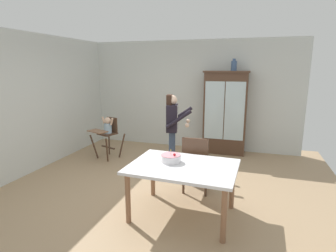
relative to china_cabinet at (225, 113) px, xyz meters
name	(u,v)px	position (x,y,z in m)	size (l,w,h in m)	color
ground_plane	(157,188)	(-0.89, -2.37, -0.99)	(6.24, 6.24, 0.00)	tan
wall_back	(191,95)	(-0.89, 0.26, 0.36)	(5.32, 0.06, 2.70)	silver
wall_left	(26,104)	(-3.52, -2.37, 0.36)	(0.06, 5.32, 2.70)	silver
china_cabinet	(225,113)	(0.00, 0.00, 0.00)	(1.04, 0.48, 1.96)	#4C3323
ceramic_vase	(234,66)	(0.15, 0.00, 1.09)	(0.13, 0.13, 0.27)	#3D567F
high_chair_with_toddler	(107,130)	(-2.48, -1.20, -0.33)	(0.73, 0.81, 0.95)	#4C3323
adult_person	(173,124)	(-0.85, -1.51, -0.02)	(0.57, 0.56, 1.53)	#33425B
dining_table	(183,171)	(-0.24, -3.07, -0.34)	(1.47, 1.09, 0.74)	silver
birthday_cake	(171,158)	(-0.44, -3.00, -0.19)	(0.28, 0.28, 0.19)	white
dining_chair_far_side	(196,161)	(-0.21, -2.34, -0.43)	(0.44, 0.44, 0.96)	#4C3323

